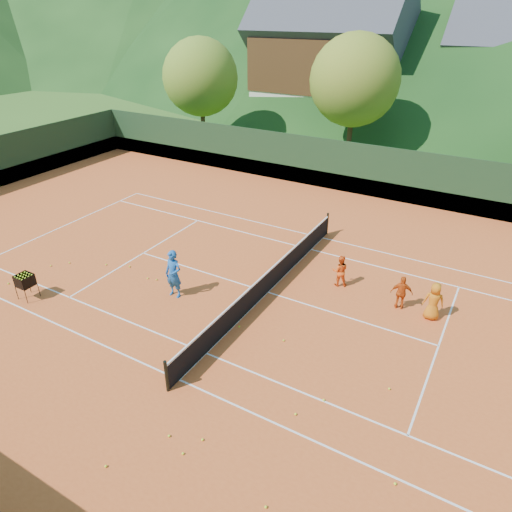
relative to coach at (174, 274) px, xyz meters
The scene contains 33 objects.
ground 3.69m from the coach, 33.62° to the left, with size 400.00×400.00×0.00m, color #2D5119.
clay_court 3.68m from the coach, 33.62° to the left, with size 40.00×24.00×0.02m, color #C75020.
coach is the anchor object (origin of this frame).
student_a 6.45m from the coach, 36.78° to the left, with size 0.63×0.49×1.30m, color #EC5415.
student_b 8.42m from the coach, 24.36° to the left, with size 0.78×0.32×1.33m, color #CC4E12.
student_c 9.43m from the coach, 21.15° to the left, with size 0.70×0.46×1.43m, color #CA6C12.
tennis_ball_0 9.16m from the coach, 38.66° to the right, with size 0.07×0.07×0.07m, color #D0F528.
tennis_ball_1 4.19m from the coach, behind, with size 0.07×0.07×0.07m, color #D0F528.
tennis_ball_2 6.70m from the coach, 52.62° to the right, with size 0.07×0.07×0.07m, color #D0F528.
tennis_ball_3 2.01m from the coach, 168.03° to the left, with size 0.07×0.07×0.07m, color #D0F528.
tennis_ball_4 2.61m from the coach, ahead, with size 0.07×0.07×0.07m, color #D0F528.
tennis_ball_5 8.58m from the coach, ahead, with size 0.07×0.07×0.07m, color #D0F528.
tennis_ball_6 7.39m from the coach, 16.89° to the right, with size 0.07×0.07×0.07m, color #D0F528.
tennis_ball_7 3.02m from the coach, 16.31° to the left, with size 0.07×0.07×0.07m, color #D0F528.
tennis_ball_9 1.72m from the coach, 160.58° to the left, with size 0.07×0.07×0.07m, color #D0F528.
tennis_ball_10 7.54m from the coach, 64.04° to the right, with size 0.07×0.07×0.07m, color #D0F528.
tennis_ball_11 4.95m from the coach, ahead, with size 0.07×0.07×0.07m, color #D0F528.
tennis_ball_12 3.34m from the coach, ahead, with size 0.07×0.07×0.07m, color #D0F528.
tennis_ball_13 3.29m from the coach, 166.80° to the left, with size 0.07×0.07×0.07m, color #D0F528.
tennis_ball_15 6.93m from the coach, 156.67° to the right, with size 0.07×0.07×0.07m, color #D0F528.
tennis_ball_16 10.19m from the coach, 21.37° to the right, with size 0.07×0.07×0.07m, color #D0F528.
tennis_ball_17 7.26m from the coach, 24.54° to the right, with size 0.07×0.07×0.07m, color #D0F528.
tennis_ball_18 6.97m from the coach, 45.54° to the right, with size 0.07×0.07×0.07m, color #D0F528.
tennis_ball_19 7.28m from the coach, 49.77° to the right, with size 0.07×0.07×0.07m, color #D0F528.
tennis_ball_20 5.65m from the coach, behind, with size 0.07×0.07×0.07m, color #D0F528.
tennis_ball_22 6.19m from the coach, behind, with size 0.07×0.07×0.07m, color #D0F528.
court_lines 3.68m from the coach, 33.62° to the left, with size 23.83×11.03×0.00m.
tennis_net 3.58m from the coach, 33.62° to the left, with size 0.10×12.07×1.10m.
perimeter_fence 3.57m from the coach, 33.62° to the left, with size 40.40×24.24×3.00m.
ball_hopper 5.57m from the coach, 148.39° to the right, with size 0.57×0.57×1.00m.
chalet_left 33.07m from the coach, 102.42° to the left, with size 13.80×9.93×12.92m.
tree_a 24.16m from the coach, 123.15° to the left, with size 6.00×6.00×7.88m.
tree_b 22.39m from the coach, 92.71° to the left, with size 6.40×6.40×8.40m.
Camera 1 is at (7.05, -13.11, 9.78)m, focal length 32.00 mm.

